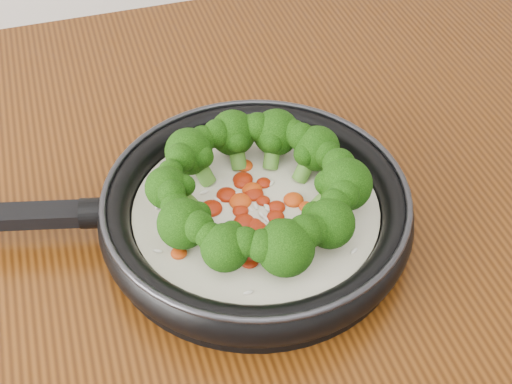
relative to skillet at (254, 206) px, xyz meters
name	(u,v)px	position (x,y,z in m)	size (l,w,h in m)	color
skillet	(254,206)	(0.00, 0.00, 0.00)	(0.48, 0.35, 0.09)	black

